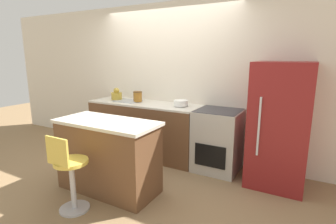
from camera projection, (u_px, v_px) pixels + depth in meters
name	position (u px, v px, depth m)	size (l,w,h in m)	color
ground_plane	(149.00, 164.00, 4.28)	(14.00, 14.00, 0.00)	#8E704C
wall_back	(169.00, 80.00, 4.58)	(8.00, 0.06, 2.60)	silver
back_counter	(144.00, 129.00, 4.61)	(2.00, 0.63, 0.94)	brown
kitchen_island	(108.00, 156.00, 3.36)	(1.34, 0.62, 0.93)	brown
oven_range	(218.00, 140.00, 3.97)	(0.65, 0.64, 0.94)	#B7B2A8
refrigerator	(280.00, 125.00, 3.46)	(0.73, 0.73, 1.65)	maroon
stool_chair	(70.00, 175.00, 2.89)	(0.37, 0.37, 0.91)	#B7B7BC
kettle	(117.00, 95.00, 4.80)	(0.20, 0.20, 0.22)	#B29333
mixing_bowl	(181.00, 103.00, 4.18)	(0.23, 0.23, 0.09)	white
canister_jar	(138.00, 96.00, 4.57)	(0.16, 0.16, 0.18)	#9E6623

